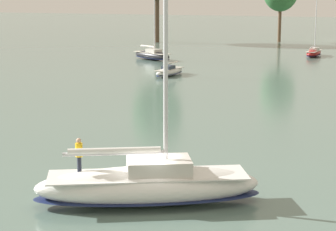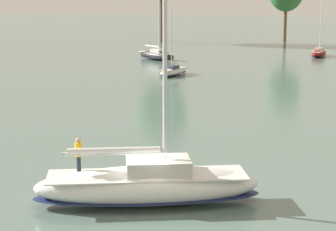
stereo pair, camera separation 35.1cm
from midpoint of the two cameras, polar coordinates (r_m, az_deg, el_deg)
The scene contains 5 objects.
ground_plane at distance 31.29m, azimuth -1.50°, elevation -7.70°, with size 400.00×400.00×0.00m, color slate.
sailboat_main at distance 30.98m, azimuth -1.46°, elevation -5.95°, with size 11.00×7.17×14.72m.
sailboat_moored_near_marina at distance 98.95m, azimuth 13.10°, elevation 5.34°, with size 2.35×6.13×8.24m.
sailboat_moored_mid_channel at distance 75.68m, azimuth 0.60°, elevation 3.89°, with size 2.54×5.79×7.72m.
sailboat_moored_far_slip at distance 92.24m, azimuth -0.87°, elevation 5.31°, with size 7.34×5.66×10.14m.
Camera 2 is at (10.65, -27.63, 10.12)m, focal length 70.00 mm.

